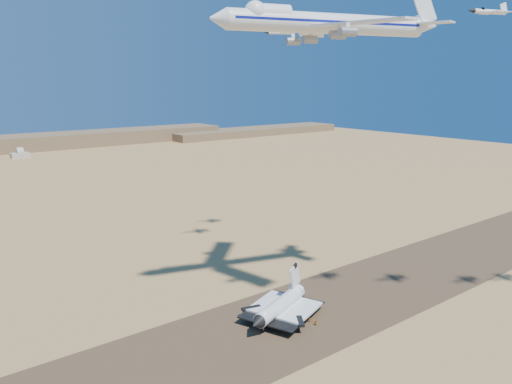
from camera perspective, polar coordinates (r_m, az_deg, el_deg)
ground at (r=172.86m, az=-0.87°, el=-16.20°), size 1200.00×1200.00×0.00m
runway at (r=172.84m, az=-0.87°, el=-16.19°), size 600.00×50.00×0.06m
ridgeline at (r=671.28m, az=-24.31°, el=4.95°), size 960.00×90.00×18.00m
shuttle at (r=182.03m, az=2.74°, el=-13.00°), size 35.93×29.62×17.48m
carrier_747 at (r=173.47m, az=7.59°, el=18.59°), size 84.00×62.64×21.03m
crew_a at (r=180.67m, az=6.76°, el=-14.63°), size 0.56×0.70×1.65m
crew_b at (r=180.55m, az=6.87°, el=-14.61°), size 0.82×1.05×1.89m
crew_c at (r=182.28m, az=6.14°, el=-14.35°), size 1.10×0.99×1.70m
chase_jet_a at (r=171.00m, az=25.09°, el=18.18°), size 14.36×8.41×3.67m
chase_jet_e at (r=222.05m, az=1.64°, el=18.30°), size 15.49×9.03×3.95m
chase_jet_f at (r=243.86m, az=2.81°, el=17.73°), size 14.61×9.25×3.82m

